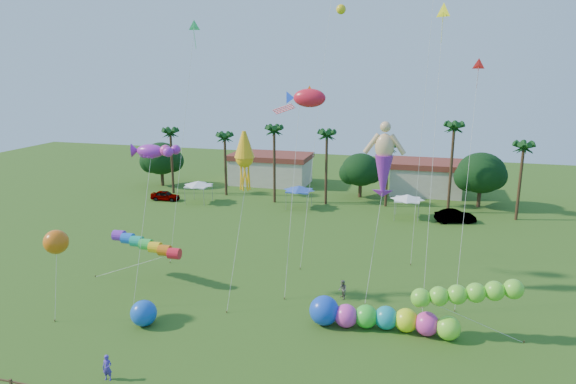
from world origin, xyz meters
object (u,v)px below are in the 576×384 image
(caterpillar_inflatable, at_px, (377,318))
(car_b, at_px, (455,216))
(car_a, at_px, (165,196))
(spectator_b, at_px, (343,290))
(blue_ball, at_px, (144,313))
(spectator_a, at_px, (107,368))

(caterpillar_inflatable, bearing_deg, car_b, 75.20)
(car_a, height_order, car_b, car_b)
(spectator_b, height_order, blue_ball, blue_ball)
(car_a, height_order, blue_ball, blue_ball)
(spectator_a, bearing_deg, caterpillar_inflatable, 27.61)
(caterpillar_inflatable, bearing_deg, spectator_a, -147.19)
(car_a, relative_size, car_b, 0.85)
(caterpillar_inflatable, bearing_deg, spectator_b, 124.78)
(spectator_b, bearing_deg, car_a, -159.57)
(car_a, xyz_separation_m, car_b, (38.82, -0.09, 0.09))
(car_b, bearing_deg, blue_ball, 128.86)
(car_b, distance_m, spectator_b, 26.12)
(spectator_b, xyz_separation_m, caterpillar_inflatable, (3.21, -4.25, 0.12))
(car_a, distance_m, caterpillar_inflatable, 43.29)
(car_a, distance_m, car_b, 38.82)
(spectator_a, distance_m, blue_ball, 6.71)
(car_b, xyz_separation_m, spectator_a, (-21.29, -39.03, 0.03))
(spectator_a, height_order, caterpillar_inflatable, caterpillar_inflatable)
(spectator_b, bearing_deg, car_b, 128.77)
(car_b, height_order, spectator_a, spectator_a)
(caterpillar_inflatable, bearing_deg, blue_ball, -168.78)
(car_b, xyz_separation_m, spectator_b, (-9.56, -24.30, 0.02))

